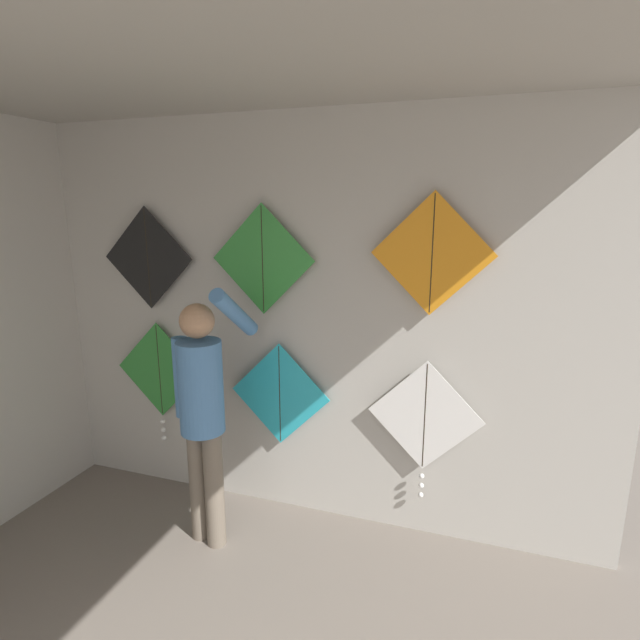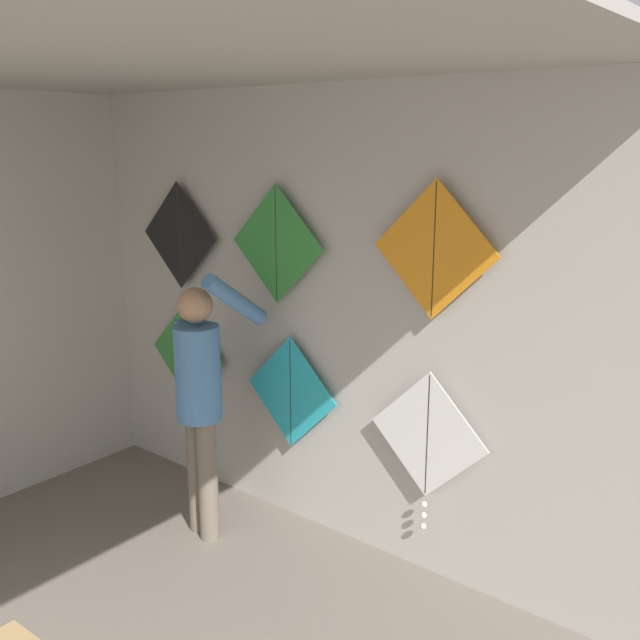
{
  "view_description": "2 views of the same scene",
  "coord_description": "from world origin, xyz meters",
  "px_view_note": "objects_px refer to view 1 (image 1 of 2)",
  "views": [
    {
      "loc": [
        1.32,
        0.65,
        2.22
      ],
      "look_at": [
        0.37,
        3.46,
        1.52
      ],
      "focal_mm": 28.0,
      "sensor_mm": 36.0,
      "label": 1
    },
    {
      "loc": [
        2.85,
        0.45,
        2.49
      ],
      "look_at": [
        0.42,
        3.46,
        1.5
      ],
      "focal_mm": 40.0,
      "sensor_mm": 36.0,
      "label": 2
    }
  ],
  "objects_px": {
    "kite_5": "(432,254)",
    "kite_2": "(425,420)",
    "kite_1": "(280,394)",
    "kite_3": "(148,258)",
    "kite_0": "(160,374)",
    "kite_4": "(263,260)",
    "shopkeeper": "(203,404)"
  },
  "relations": [
    {
      "from": "kite_3",
      "to": "kite_5",
      "type": "xyz_separation_m",
      "value": [
        2.04,
        0.0,
        0.09
      ]
    },
    {
      "from": "kite_2",
      "to": "kite_3",
      "type": "relative_size",
      "value": 1.28
    },
    {
      "from": "kite_0",
      "to": "kite_4",
      "type": "height_order",
      "value": "kite_4"
    },
    {
      "from": "kite_0",
      "to": "kite_2",
      "type": "relative_size",
      "value": 1.0
    },
    {
      "from": "kite_1",
      "to": "kite_3",
      "type": "bearing_deg",
      "value": 180.0
    },
    {
      "from": "kite_3",
      "to": "kite_0",
      "type": "bearing_deg",
      "value": -1.25
    },
    {
      "from": "kite_0",
      "to": "kite_2",
      "type": "bearing_deg",
      "value": 0.0
    },
    {
      "from": "shopkeeper",
      "to": "kite_5",
      "type": "relative_size",
      "value": 2.33
    },
    {
      "from": "kite_0",
      "to": "kite_4",
      "type": "bearing_deg",
      "value": 0.04
    },
    {
      "from": "shopkeeper",
      "to": "kite_1",
      "type": "bearing_deg",
      "value": 69.62
    },
    {
      "from": "kite_5",
      "to": "kite_2",
      "type": "bearing_deg",
      "value": -5.77
    },
    {
      "from": "kite_1",
      "to": "kite_3",
      "type": "relative_size",
      "value": 1.0
    },
    {
      "from": "kite_2",
      "to": "kite_4",
      "type": "relative_size",
      "value": 1.28
    },
    {
      "from": "shopkeeper",
      "to": "kite_2",
      "type": "distance_m",
      "value": 1.43
    },
    {
      "from": "kite_0",
      "to": "kite_3",
      "type": "distance_m",
      "value": 0.88
    },
    {
      "from": "kite_0",
      "to": "kite_1",
      "type": "height_order",
      "value": "kite_0"
    },
    {
      "from": "kite_4",
      "to": "kite_3",
      "type": "bearing_deg",
      "value": 180.0
    },
    {
      "from": "shopkeeper",
      "to": "kite_1",
      "type": "xyz_separation_m",
      "value": [
        0.32,
        0.48,
        -0.08
      ]
    },
    {
      "from": "kite_1",
      "to": "kite_3",
      "type": "xyz_separation_m",
      "value": [
        -1.03,
        0.0,
        0.93
      ]
    },
    {
      "from": "kite_1",
      "to": "kite_2",
      "type": "relative_size",
      "value": 0.78
    },
    {
      "from": "shopkeeper",
      "to": "kite_4",
      "type": "bearing_deg",
      "value": 79.25
    },
    {
      "from": "kite_1",
      "to": "shopkeeper",
      "type": "bearing_deg",
      "value": -124.04
    },
    {
      "from": "kite_4",
      "to": "kite_1",
      "type": "bearing_deg",
      "value": 0.0
    },
    {
      "from": "shopkeeper",
      "to": "kite_5",
      "type": "height_order",
      "value": "kite_5"
    },
    {
      "from": "kite_0",
      "to": "kite_4",
      "type": "distance_m",
      "value": 1.27
    },
    {
      "from": "kite_1",
      "to": "kite_5",
      "type": "xyz_separation_m",
      "value": [
        1.01,
        0.0,
        1.02
      ]
    },
    {
      "from": "kite_4",
      "to": "kite_5",
      "type": "bearing_deg",
      "value": 0.0
    },
    {
      "from": "kite_2",
      "to": "kite_3",
      "type": "distance_m",
      "value": 2.26
    },
    {
      "from": "kite_4",
      "to": "kite_5",
      "type": "xyz_separation_m",
      "value": [
        1.12,
        0.0,
        0.07
      ]
    },
    {
      "from": "kite_1",
      "to": "kite_5",
      "type": "height_order",
      "value": "kite_5"
    },
    {
      "from": "shopkeeper",
      "to": "kite_1",
      "type": "relative_size",
      "value": 2.33
    },
    {
      "from": "shopkeeper",
      "to": "kite_4",
      "type": "xyz_separation_m",
      "value": [
        0.22,
        0.48,
        0.87
      ]
    }
  ]
}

